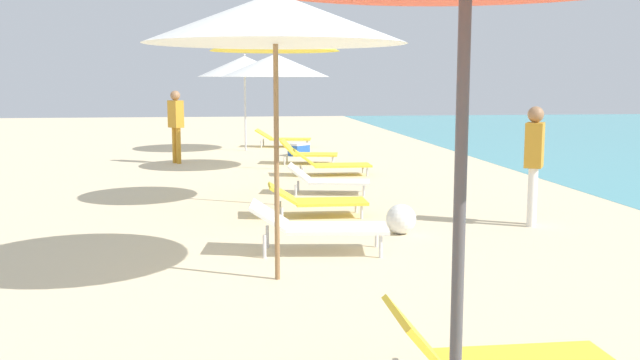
{
  "coord_description": "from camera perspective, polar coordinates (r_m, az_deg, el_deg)",
  "views": [
    {
      "loc": [
        -0.31,
        1.66,
        1.96
      ],
      "look_at": [
        0.61,
        8.94,
        0.93
      ],
      "focal_mm": 40.46,
      "sensor_mm": 36.0,
      "label": 1
    }
  ],
  "objects": [
    {
      "name": "umbrella_fourth",
      "position": [
        11.23,
        -3.61,
        11.44
      ],
      "size": [
        1.99,
        1.99,
        2.96
      ],
      "color": "olive",
      "rests_on": "ground"
    },
    {
      "name": "person_walking_near",
      "position": [
        10.01,
        16.58,
        1.98
      ],
      "size": [
        0.37,
        0.42,
        1.6
      ],
      "rotation": [
        0.0,
        0.0,
        5.76
      ],
      "color": "silver",
      "rests_on": "ground"
    },
    {
      "name": "lounger_fifth_inland",
      "position": [
        14.78,
        0.85,
        1.35
      ],
      "size": [
        1.59,
        0.62,
        0.54
      ],
      "rotation": [
        0.0,
        0.0,
        -0.01
      ],
      "color": "yellow",
      "rests_on": "ground"
    },
    {
      "name": "lounger_fourth_shoreside",
      "position": [
        12.39,
        0.58,
        0.04
      ],
      "size": [
        1.49,
        0.82,
        0.51
      ],
      "rotation": [
        0.0,
        0.0,
        -0.19
      ],
      "color": "white",
      "rests_on": "ground"
    },
    {
      "name": "beach_ball",
      "position": [
        9.24,
        6.42,
        -3.08
      ],
      "size": [
        0.39,
        0.39,
        0.39
      ],
      "primitive_type": "sphere",
      "color": "white",
      "rests_on": "ground"
    },
    {
      "name": "umbrella_fifth",
      "position": [
        15.74,
        -3.56,
        9.03
      ],
      "size": [
        2.34,
        2.34,
        2.56
      ],
      "color": "silver",
      "rests_on": "ground"
    },
    {
      "name": "lounger_second_shoreside",
      "position": [
        4.61,
        13.9,
        -13.63
      ],
      "size": [
        1.41,
        0.65,
        0.62
      ],
      "rotation": [
        0.0,
        0.0,
        0.0
      ],
      "color": "yellow",
      "rests_on": "ground"
    },
    {
      "name": "umbrella_third",
      "position": [
        6.94,
        -3.55,
        12.63
      ],
      "size": [
        2.49,
        2.49,
        2.82
      ],
      "color": "olive",
      "rests_on": "ground"
    },
    {
      "name": "person_walking_mid",
      "position": [
        17.16,
        -11.33,
        4.74
      ],
      "size": [
        0.39,
        0.42,
        1.7
      ],
      "rotation": [
        0.0,
        0.0,
        3.78
      ],
      "color": "orange",
      "rests_on": "ground"
    },
    {
      "name": "lounger_fifth_shoreside",
      "position": [
        16.82,
        -1.0,
        2.2
      ],
      "size": [
        1.42,
        0.9,
        0.57
      ],
      "rotation": [
        0.0,
        0.0,
        -0.18
      ],
      "color": "yellow",
      "rests_on": "ground"
    },
    {
      "name": "lounger_fourth_inland",
      "position": [
        10.32,
        -0.28,
        -1.56
      ],
      "size": [
        1.41,
        0.61,
        0.48
      ],
      "rotation": [
        0.0,
        0.0,
        -0.01
      ],
      "color": "yellow",
      "rests_on": "ground"
    },
    {
      "name": "umbrella_farthest",
      "position": [
        19.98,
        -5.98,
        8.93
      ],
      "size": [
        2.55,
        2.55,
        2.65
      ],
      "color": "silver",
      "rests_on": "ground"
    },
    {
      "name": "cooler_box",
      "position": [
        18.62,
        -1.69,
        2.44
      ],
      "size": [
        0.6,
        0.59,
        0.32
      ],
      "color": "#2659B2",
      "rests_on": "ground"
    },
    {
      "name": "lounger_farthest_shoreside",
      "position": [
        21.04,
        -2.98,
        3.36
      ],
      "size": [
        1.68,
        0.89,
        0.52
      ],
      "rotation": [
        0.0,
        0.0,
        -0.17
      ],
      "color": "yellow",
      "rests_on": "ground"
    },
    {
      "name": "lounger_third_shoreside",
      "position": [
        8.18,
        -0.23,
        -3.58
      ],
      "size": [
        1.62,
        0.79,
        0.58
      ],
      "rotation": [
        0.0,
        0.0,
        -0.11
      ],
      "color": "white",
      "rests_on": "ground"
    }
  ]
}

